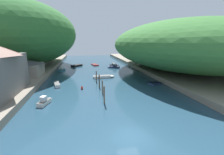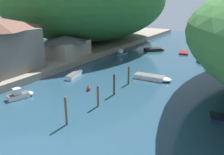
# 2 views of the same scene
# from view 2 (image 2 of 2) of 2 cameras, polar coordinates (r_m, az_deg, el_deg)

# --- Properties ---
(water_surface) EXTENTS (130.00, 130.00, 0.00)m
(water_surface) POSITION_cam_2_polar(r_m,az_deg,el_deg) (39.17, 10.59, 0.88)
(water_surface) COLOR #234256
(water_surface) RESTS_ON ground
(left_bank) EXTENTS (22.00, 120.00, 1.19)m
(left_bank) POSITION_cam_2_polar(r_m,az_deg,el_deg) (53.16, -16.24, 5.85)
(left_bank) COLOR gray
(left_bank) RESTS_ON ground
(hillside_left) EXTENTS (39.94, 55.91, 23.06)m
(hillside_left) POSITION_cam_2_polar(r_m,az_deg,el_deg) (67.31, -5.18, 19.50)
(hillside_left) COLOR #2D662D
(hillside_left) RESTS_ON left_bank
(boathouse_shed) EXTENTS (7.70, 8.98, 4.29)m
(boathouse_shed) POSITION_cam_2_polar(r_m,az_deg,el_deg) (47.88, -11.91, 8.26)
(boathouse_shed) COLOR gray
(boathouse_shed) RESTS_ON left_bank
(boat_far_right_bank) EXTENTS (2.20, 5.05, 0.70)m
(boat_far_right_bank) POSITION_cam_2_polar(r_m,az_deg,el_deg) (37.95, -9.48, 0.91)
(boat_far_right_bank) COLOR white
(boat_far_right_bank) RESTS_ON water_surface
(boat_red_skiff) EXTENTS (3.12, 6.10, 0.44)m
(boat_red_skiff) POSITION_cam_2_polar(r_m,az_deg,el_deg) (58.44, 18.29, 6.40)
(boat_red_skiff) COLOR red
(boat_red_skiff) RESTS_ON water_surface
(boat_far_upstream) EXTENTS (5.41, 5.43, 0.71)m
(boat_far_upstream) POSITION_cam_2_polar(r_m,az_deg,el_deg) (58.81, 11.24, 7.19)
(boat_far_upstream) COLOR black
(boat_far_upstream) RESTS_ON water_surface
(boat_white_cruiser) EXTENTS (6.18, 2.08, 0.68)m
(boat_white_cruiser) POSITION_cam_2_polar(r_m,az_deg,el_deg) (36.25, 10.88, -0.06)
(boat_white_cruiser) COLOR white
(boat_white_cruiser) RESTS_ON water_surface
(boat_small_dinghy) EXTENTS (2.13, 3.51, 1.46)m
(boat_small_dinghy) POSITION_cam_2_polar(r_m,az_deg,el_deg) (31.21, -22.74, -4.16)
(boat_small_dinghy) COLOR silver
(boat_small_dinghy) RESTS_ON water_surface
(boat_yellow_tender) EXTENTS (5.05, 3.73, 1.56)m
(boat_yellow_tender) POSITION_cam_2_polar(r_m,az_deg,el_deg) (49.15, 23.47, 3.87)
(boat_yellow_tender) COLOR navy
(boat_yellow_tender) RESTS_ON water_surface
(boat_open_rowboat) EXTENTS (4.21, 3.71, 0.96)m
(boat_open_rowboat) POSITION_cam_2_polar(r_m,az_deg,el_deg) (54.60, 26.09, 4.67)
(boat_open_rowboat) COLOR navy
(boat_open_rowboat) RESTS_ON water_surface
(boat_moored_right) EXTENTS (2.75, 3.61, 1.43)m
(boat_moored_right) POSITION_cam_2_polar(r_m,az_deg,el_deg) (53.05, 2.52, 6.38)
(boat_moored_right) COLOR teal
(boat_moored_right) RESTS_ON water_surface
(mooring_post_nearest) EXTENTS (0.25, 0.25, 3.14)m
(mooring_post_nearest) POSITION_cam_2_polar(r_m,az_deg,el_deg) (22.76, -11.95, -8.49)
(mooring_post_nearest) COLOR brown
(mooring_post_nearest) RESTS_ON water_surface
(mooring_post_second) EXTENTS (0.27, 0.27, 2.70)m
(mooring_post_second) POSITION_cam_2_polar(r_m,az_deg,el_deg) (26.22, -3.71, -4.83)
(mooring_post_second) COLOR brown
(mooring_post_second) RESTS_ON water_surface
(mooring_post_middle) EXTENTS (0.29, 0.29, 3.00)m
(mooring_post_middle) POSITION_cam_2_polar(r_m,az_deg,el_deg) (29.41, 0.53, -1.78)
(mooring_post_middle) COLOR #4C3D2D
(mooring_post_middle) RESTS_ON water_surface
(mooring_post_fourth) EXTENTS (0.28, 0.28, 2.87)m
(mooring_post_fourth) POSITION_cam_2_polar(r_m,az_deg,el_deg) (33.46, 4.35, 0.64)
(mooring_post_fourth) COLOR brown
(mooring_post_fourth) RESTS_ON water_surface
(channel_buoy_near) EXTENTS (0.56, 0.56, 0.84)m
(channel_buoy_near) POSITION_cam_2_polar(r_m,az_deg,el_deg) (31.41, -6.18, -2.83)
(channel_buoy_near) COLOR red
(channel_buoy_near) RESTS_ON water_surface
(person_on_quay) EXTENTS (0.35, 0.44, 1.69)m
(person_on_quay) POSITION_cam_2_polar(r_m,az_deg,el_deg) (36.22, -25.60, 1.41)
(person_on_quay) COLOR #282D3D
(person_on_quay) RESTS_ON left_bank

